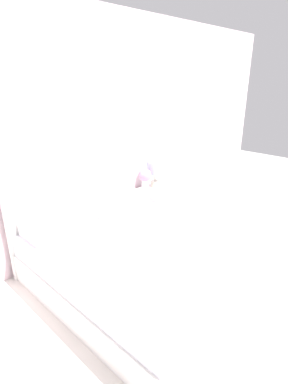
{
  "coord_description": "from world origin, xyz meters",
  "views": [
    {
      "loc": [
        -1.7,
        -2.66,
        1.9
      ],
      "look_at": [
        0.54,
        -0.53,
        0.7
      ],
      "focal_mm": 28.0,
      "sensor_mm": 36.0,
      "label": 1
    }
  ],
  "objects_px": {
    "bed": "(131,257)",
    "nightstand": "(157,207)",
    "table_lamp": "(155,169)",
    "flower_vase": "(145,178)",
    "teacup": "(163,188)"
  },
  "relations": [
    {
      "from": "bed",
      "to": "teacup",
      "type": "xyz_separation_m",
      "value": [
        1.13,
        0.55,
        0.26
      ]
    },
    {
      "from": "nightstand",
      "to": "teacup",
      "type": "xyz_separation_m",
      "value": [
        0.05,
        -0.07,
        0.28
      ]
    },
    {
      "from": "table_lamp",
      "to": "teacup",
      "type": "xyz_separation_m",
      "value": [
        -0.02,
        -0.17,
        -0.23
      ]
    },
    {
      "from": "bed",
      "to": "table_lamp",
      "type": "bearing_deg",
      "value": 32.2
    },
    {
      "from": "bed",
      "to": "nightstand",
      "type": "height_order",
      "value": "bed"
    },
    {
      "from": "bed",
      "to": "nightstand",
      "type": "xyz_separation_m",
      "value": [
        1.08,
        0.62,
        -0.02
      ]
    },
    {
      "from": "table_lamp",
      "to": "teacup",
      "type": "bearing_deg",
      "value": -98.06
    },
    {
      "from": "bed",
      "to": "flower_vase",
      "type": "relative_size",
      "value": 6.45
    },
    {
      "from": "table_lamp",
      "to": "flower_vase",
      "type": "height_order",
      "value": "table_lamp"
    },
    {
      "from": "bed",
      "to": "table_lamp",
      "type": "relative_size",
      "value": 5.38
    },
    {
      "from": "bed",
      "to": "teacup",
      "type": "height_order",
      "value": "bed"
    },
    {
      "from": "bed",
      "to": "teacup",
      "type": "relative_size",
      "value": 16.89
    },
    {
      "from": "flower_vase",
      "to": "teacup",
      "type": "relative_size",
      "value": 2.62
    },
    {
      "from": "nightstand",
      "to": "table_lamp",
      "type": "distance_m",
      "value": 0.52
    },
    {
      "from": "flower_vase",
      "to": "nightstand",
      "type": "bearing_deg",
      "value": -27.73
    }
  ]
}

